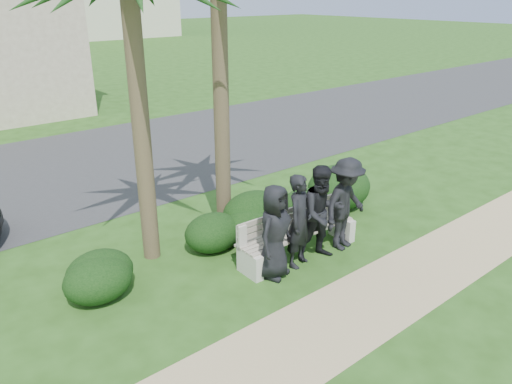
% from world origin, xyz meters
% --- Properties ---
extents(ground, '(160.00, 160.00, 0.00)m').
position_xyz_m(ground, '(0.00, 0.00, 0.00)').
color(ground, '#244814').
rests_on(ground, ground).
extents(footpath, '(30.00, 1.60, 0.01)m').
position_xyz_m(footpath, '(0.00, -1.80, 0.00)').
color(footpath, tan).
rests_on(footpath, ground).
extents(asphalt_street, '(160.00, 8.00, 0.01)m').
position_xyz_m(asphalt_street, '(0.00, 8.00, 0.00)').
color(asphalt_street, '#2D2D30').
rests_on(asphalt_street, ground).
extents(park_bench, '(2.60, 0.67, 0.90)m').
position_xyz_m(park_bench, '(1.13, 0.15, 0.41)').
color(park_bench, '#A39889').
rests_on(park_bench, ground).
extents(man_a, '(0.99, 0.80, 1.75)m').
position_xyz_m(man_a, '(0.26, -0.13, 0.88)').
color(man_a, black).
rests_on(man_a, ground).
extents(man_b, '(0.76, 0.62, 1.80)m').
position_xyz_m(man_b, '(0.89, -0.12, 0.90)').
color(man_b, black).
rests_on(man_b, ground).
extents(man_c, '(1.07, 0.93, 1.88)m').
position_xyz_m(man_c, '(1.39, -0.21, 0.94)').
color(man_c, black).
rests_on(man_c, ground).
extents(man_d, '(1.32, 0.89, 1.89)m').
position_xyz_m(man_d, '(2.05, -0.22, 0.94)').
color(man_d, black).
rests_on(man_d, ground).
extents(hedge_a, '(1.16, 0.96, 0.76)m').
position_xyz_m(hedge_a, '(-2.37, 1.39, 0.38)').
color(hedge_a, black).
rests_on(hedge_a, ground).
extents(hedge_b, '(1.16, 0.96, 0.76)m').
position_xyz_m(hedge_b, '(-2.49, 1.19, 0.38)').
color(hedge_b, black).
rests_on(hedge_b, ground).
extents(hedge_c, '(1.17, 0.97, 0.76)m').
position_xyz_m(hedge_c, '(-0.01, 1.41, 0.38)').
color(hedge_c, black).
rests_on(hedge_c, ground).
extents(hedge_d, '(1.16, 0.96, 0.76)m').
position_xyz_m(hedge_d, '(0.79, 1.20, 0.38)').
color(hedge_d, black).
rests_on(hedge_d, ground).
extents(hedge_e, '(1.44, 1.19, 0.94)m').
position_xyz_m(hedge_e, '(1.10, 1.44, 0.47)').
color(hedge_e, black).
rests_on(hedge_e, ground).
extents(hedge_f, '(1.63, 1.34, 1.06)m').
position_xyz_m(hedge_f, '(3.52, 1.22, 0.53)').
color(hedge_f, black).
rests_on(hedge_f, ground).
extents(hedge_extra, '(1.16, 0.96, 0.76)m').
position_xyz_m(hedge_extra, '(2.36, 1.20, 0.38)').
color(hedge_extra, black).
rests_on(hedge_extra, ground).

